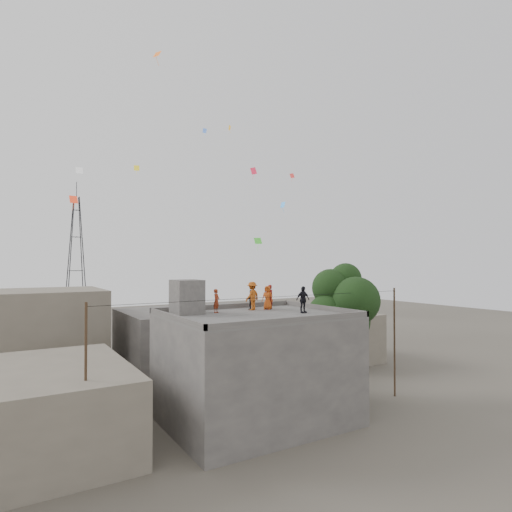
{
  "coord_description": "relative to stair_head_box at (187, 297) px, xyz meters",
  "views": [
    {
      "loc": [
        -12.74,
        -21.26,
        9.09
      ],
      "look_at": [
        0.65,
        1.03,
        9.53
      ],
      "focal_mm": 30.0,
      "sensor_mm": 36.0,
      "label": 1
    }
  ],
  "objects": [
    {
      "name": "tree",
      "position": [
        10.57,
        -2.0,
        -1.0
      ],
      "size": [
        4.9,
        4.6,
        9.1
      ],
      "color": "black",
      "rests_on": "ground"
    },
    {
      "name": "person_orange_child",
      "position": [
        5.37,
        -0.47,
        -0.24
      ],
      "size": [
        0.83,
        0.89,
        1.53
      ],
      "primitive_type": "imported",
      "rotation": [
        0.0,
        0.0,
        -0.95
      ],
      "color": "#C24B16",
      "rests_on": "main_building"
    },
    {
      "name": "transmission_tower",
      "position": [
        -0.8,
        37.4,
        1.97
      ],
      "size": [
        2.97,
        2.97,
        20.01
      ],
      "color": "black",
      "rests_on": "ground"
    },
    {
      "name": "neighbor_west",
      "position": [
        -7.8,
        -0.6,
        -5.1
      ],
      "size": [
        8.0,
        10.0,
        4.0
      ],
      "primitive_type": "cube",
      "color": "#685F52",
      "rests_on": "ground"
    },
    {
      "name": "person_red_child",
      "position": [
        1.7,
        -0.52,
        -0.28
      ],
      "size": [
        0.62,
        0.59,
        1.43
      ],
      "primitive_type": "imported",
      "rotation": [
        0.0,
        0.0,
        0.67
      ],
      "color": "maroon",
      "rests_on": "main_building"
    },
    {
      "name": "person_orange_adult",
      "position": [
        4.31,
        -0.33,
        -0.1
      ],
      "size": [
        1.33,
        1.05,
        1.8
      ],
      "primitive_type": "imported",
      "rotation": [
        0.0,
        0.0,
        -2.77
      ],
      "color": "#A84B13",
      "rests_on": "main_building"
    },
    {
      "name": "kites",
      "position": [
        3.22,
        6.08,
        9.25
      ],
      "size": [
        16.75,
        14.1,
        11.88
      ],
      "color": "#FF3C1A",
      "rests_on": "ground"
    },
    {
      "name": "person_dark_child",
      "position": [
        4.41,
        0.02,
        -0.37
      ],
      "size": [
        0.74,
        0.65,
        1.26
      ],
      "primitive_type": "imported",
      "rotation": [
        0.0,
        0.0,
        2.8
      ],
      "color": "black",
      "rests_on": "main_building"
    },
    {
      "name": "utility_line",
      "position": [
        3.7,
        -3.85,
        -3.27
      ],
      "size": [
        20.12,
        0.62,
        7.4
      ],
      "color": "black",
      "rests_on": "ground"
    },
    {
      "name": "neighbor_north",
      "position": [
        5.2,
        11.4,
        -4.6
      ],
      "size": [
        12.0,
        9.0,
        5.0
      ],
      "primitive_type": "cube",
      "color": "#4A4845",
      "rests_on": "ground"
    },
    {
      "name": "ground",
      "position": [
        3.2,
        -2.6,
        -7.1
      ],
      "size": [
        140.0,
        140.0,
        0.0
      ],
      "primitive_type": "plane",
      "color": "#443F38",
      "rests_on": "ground"
    },
    {
      "name": "neighbor_east",
      "position": [
        17.2,
        7.4,
        -4.9
      ],
      "size": [
        7.0,
        8.0,
        4.4
      ],
      "primitive_type": "cube",
      "color": "#685F52",
      "rests_on": "ground"
    },
    {
      "name": "parapet",
      "position": [
        3.2,
        -2.6,
        -0.85
      ],
      "size": [
        10.0,
        8.0,
        0.3
      ],
      "color": "#4A4845",
      "rests_on": "main_building"
    },
    {
      "name": "person_red_adult",
      "position": [
        5.71,
        -0.19,
        -0.21
      ],
      "size": [
        0.6,
        0.42,
        1.57
      ],
      "primitive_type": "imported",
      "rotation": [
        0.0,
        0.0,
        3.22
      ],
      "color": "maroon",
      "rests_on": "main_building"
    },
    {
      "name": "person_dark_adult",
      "position": [
        6.1,
        -3.3,
        -0.2
      ],
      "size": [
        0.94,
        0.4,
        1.61
      ],
      "primitive_type": "imported",
      "rotation": [
        0.0,
        0.0,
        0.0
      ],
      "color": "black",
      "rests_on": "main_building"
    },
    {
      "name": "stair_head_box",
      "position": [
        0.0,
        0.0,
        0.0
      ],
      "size": [
        1.6,
        1.8,
        2.0
      ],
      "primitive_type": "cube",
      "color": "#4A4845",
      "rests_on": "main_building"
    },
    {
      "name": "main_building",
      "position": [
        3.2,
        -2.6,
        -4.05
      ],
      "size": [
        10.0,
        8.0,
        6.1
      ],
      "color": "#4A4845",
      "rests_on": "ground"
    },
    {
      "name": "neighbor_northwest",
      "position": [
        -6.8,
        13.4,
        -3.6
      ],
      "size": [
        9.0,
        8.0,
        7.0
      ],
      "primitive_type": "cube",
      "color": "#685F52",
      "rests_on": "ground"
    }
  ]
}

